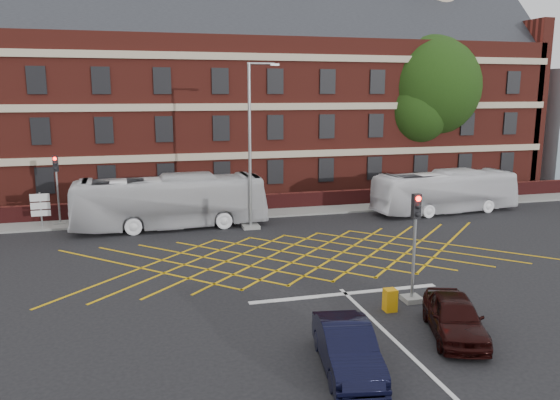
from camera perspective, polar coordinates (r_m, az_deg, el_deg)
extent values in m
plane|color=black|center=(25.68, 3.98, -7.05)|extent=(120.00, 120.00, 0.00)
cube|color=maroon|center=(45.81, -4.84, 8.63)|extent=(50.00, 12.00, 12.00)
cube|color=black|center=(45.94, -4.96, 16.12)|extent=(51.00, 10.61, 10.61)
cube|color=#B7A88C|center=(39.80, -3.32, 9.70)|extent=(50.00, 0.18, 0.50)
cube|color=black|center=(39.89, -3.30, 7.55)|extent=(1.20, 0.14, 1.80)
cylinder|color=#B7A88C|center=(52.45, 15.85, 18.44)|extent=(3.60, 3.60, 6.00)
cube|color=#461213|center=(37.68, -2.33, -0.26)|extent=(56.00, 0.50, 1.10)
cube|color=slate|center=(36.83, -1.99, -1.30)|extent=(60.00, 3.00, 0.12)
cube|color=#CC990C|center=(27.49, 2.65, -5.78)|extent=(8.22, 8.22, 0.02)
cube|color=silver|center=(22.58, 6.86, -9.69)|extent=(8.00, 0.30, 0.02)
cube|color=silver|center=(17.26, 15.14, -16.93)|extent=(0.15, 14.00, 0.02)
imported|color=silver|center=(33.25, -11.41, -0.18)|extent=(11.53, 2.97, 3.19)
imported|color=white|center=(38.46, 16.88, 0.83)|extent=(10.42, 3.21, 2.86)
imported|color=black|center=(16.64, 7.04, -15.07)|extent=(2.12, 4.39, 1.39)
imported|color=black|center=(19.47, 17.79, -11.53)|extent=(2.86, 4.36, 1.38)
cylinder|color=black|center=(47.42, 14.99, 5.21)|extent=(0.90, 0.90, 6.79)
sphere|color=black|center=(47.19, 15.30, 11.33)|extent=(8.32, 8.32, 8.32)
sphere|color=black|center=(45.79, 14.04, 9.07)|extent=(5.41, 5.41, 5.41)
sphere|color=black|center=(48.65, 16.29, 9.54)|extent=(4.99, 4.99, 4.99)
cube|color=slate|center=(22.25, 13.59, -10.01)|extent=(0.70, 0.70, 0.20)
cylinder|color=gray|center=(21.72, 13.79, -5.95)|extent=(0.12, 0.12, 3.50)
cube|color=black|center=(21.22, 14.04, -0.65)|extent=(0.30, 0.25, 0.95)
sphere|color=#FF0C05|center=(21.04, 14.27, 0.13)|extent=(0.20, 0.20, 0.20)
cube|color=slate|center=(36.19, -21.97, -2.29)|extent=(0.70, 0.70, 0.20)
cylinder|color=gray|center=(35.86, -22.16, 0.28)|extent=(0.12, 0.12, 3.50)
cube|color=black|center=(35.56, -22.41, 3.52)|extent=(0.30, 0.25, 0.95)
sphere|color=#FF0C05|center=(35.39, -22.47, 4.01)|extent=(0.20, 0.20, 0.20)
cube|color=slate|center=(32.88, -3.09, -2.77)|extent=(1.00, 1.00, 0.20)
cylinder|color=gray|center=(32.07, -3.17, 5.43)|extent=(0.18, 0.18, 9.64)
cylinder|color=gray|center=(32.09, -2.01, 14.06)|extent=(1.60, 0.12, 0.12)
cube|color=gray|center=(32.27, -0.58, 13.96)|extent=(0.50, 0.20, 0.12)
cylinder|color=gray|center=(35.51, -23.70, -1.01)|extent=(0.10, 0.10, 2.20)
cube|color=silver|center=(35.29, -23.82, 0.23)|extent=(1.10, 0.06, 0.45)
cube|color=silver|center=(35.38, -23.76, -0.56)|extent=(1.10, 0.06, 0.40)
cube|color=silver|center=(35.47, -23.70, -1.27)|extent=(1.10, 0.06, 0.35)
cube|color=orange|center=(21.06, 11.43, -10.21)|extent=(0.44, 0.42, 0.85)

